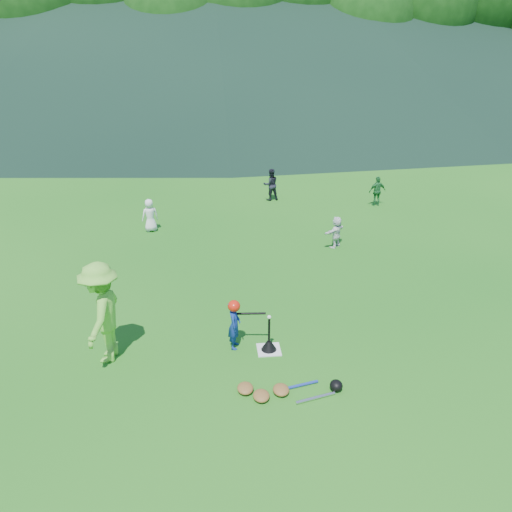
{
  "coord_description": "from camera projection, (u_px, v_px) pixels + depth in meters",
  "views": [
    {
      "loc": [
        -1.05,
        -8.03,
        5.54
      ],
      "look_at": [
        0.0,
        2.5,
        0.9
      ],
      "focal_mm": 35.0,
      "sensor_mm": 36.0,
      "label": 1
    }
  ],
  "objects": [
    {
      "name": "fielder_b",
      "position": [
        271.0,
        185.0,
        18.34
      ],
      "size": [
        0.65,
        0.55,
        1.18
      ],
      "primitive_type": "imported",
      "rotation": [
        0.0,
        0.0,
        3.35
      ],
      "color": "black",
      "rests_on": "ground"
    },
    {
      "name": "ground",
      "position": [
        269.0,
        350.0,
        9.64
      ],
      "size": [
        120.0,
        120.0,
        0.0
      ],
      "primitive_type": "plane",
      "color": "#176116",
      "rests_on": "ground"
    },
    {
      "name": "batting_tee",
      "position": [
        269.0,
        344.0,
        9.59
      ],
      "size": [
        0.3,
        0.3,
        0.68
      ],
      "color": "black",
      "rests_on": "home_plate"
    },
    {
      "name": "fielder_d",
      "position": [
        336.0,
        232.0,
        14.23
      ],
      "size": [
        0.81,
        0.77,
        0.92
      ],
      "primitive_type": "imported",
      "rotation": [
        0.0,
        0.0,
        3.87
      ],
      "color": "white",
      "rests_on": "ground"
    },
    {
      "name": "equipment_pile",
      "position": [
        281.0,
        390.0,
        8.44
      ],
      "size": [
        1.8,
        0.61,
        0.19
      ],
      "color": "olive",
      "rests_on": "ground"
    },
    {
      "name": "fielder_a",
      "position": [
        150.0,
        215.0,
        15.4
      ],
      "size": [
        0.58,
        0.47,
        1.02
      ],
      "primitive_type": "imported",
      "rotation": [
        0.0,
        0.0,
        3.46
      ],
      "color": "white",
      "rests_on": "ground"
    },
    {
      "name": "home_plate",
      "position": [
        269.0,
        350.0,
        9.64
      ],
      "size": [
        0.45,
        0.45,
        0.02
      ],
      "primitive_type": "cube",
      "color": "silver",
      "rests_on": "ground"
    },
    {
      "name": "batter_gear",
      "position": [
        235.0,
        307.0,
        9.4
      ],
      "size": [
        0.73,
        0.26,
        0.35
      ],
      "color": "red",
      "rests_on": "ground"
    },
    {
      "name": "baseball",
      "position": [
        269.0,
        317.0,
        9.34
      ],
      "size": [
        0.08,
        0.08,
        0.08
      ],
      "primitive_type": "sphere",
      "color": "white",
      "rests_on": "batting_tee"
    },
    {
      "name": "batter_child",
      "position": [
        234.0,
        325.0,
        9.55
      ],
      "size": [
        0.3,
        0.4,
        0.99
      ],
      "primitive_type": "imported",
      "rotation": [
        0.0,
        0.0,
        1.39
      ],
      "color": "navy",
      "rests_on": "ground"
    },
    {
      "name": "outfield_fence",
      "position": [
        220.0,
        113.0,
        34.88
      ],
      "size": [
        70.07,
        0.08,
        1.33
      ],
      "color": "gray",
      "rests_on": "ground"
    },
    {
      "name": "fielder_c",
      "position": [
        377.0,
        191.0,
        17.75
      ],
      "size": [
        0.66,
        0.35,
        1.06
      ],
      "primitive_type": "imported",
      "rotation": [
        0.0,
        0.0,
        3.29
      ],
      "color": "#216F32",
      "rests_on": "ground"
    },
    {
      "name": "adult_coach",
      "position": [
        102.0,
        313.0,
        9.02
      ],
      "size": [
        0.89,
        1.34,
        1.95
      ],
      "primitive_type": "imported",
      "rotation": [
        0.0,
        0.0,
        -1.71
      ],
      "color": "#74CE3C",
      "rests_on": "ground"
    }
  ]
}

